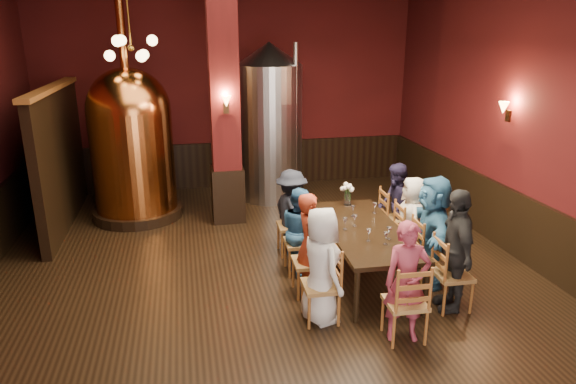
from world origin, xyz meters
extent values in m
plane|color=black|center=(0.00, 0.00, 0.00)|extent=(10.00, 10.00, 0.00)
cube|color=#490F10|center=(0.00, 5.00, 2.25)|extent=(8.00, 0.02, 4.50)
cube|color=#490F10|center=(4.00, 0.00, 2.25)|extent=(0.02, 10.00, 4.50)
cube|color=black|center=(3.96, 0.00, 0.50)|extent=(0.08, 9.90, 1.00)
cube|color=black|center=(0.00, 4.96, 0.50)|extent=(7.90, 0.08, 1.00)
cube|color=#490F10|center=(-0.30, 2.80, 2.25)|extent=(0.58, 0.58, 4.50)
cube|color=black|center=(-3.20, 3.20, 1.20)|extent=(0.22, 3.50, 2.40)
cube|color=black|center=(1.35, 0.06, 0.72)|extent=(1.08, 2.43, 0.06)
cylinder|color=black|center=(0.88, -1.07, 0.34)|extent=(0.07, 0.07, 0.69)
cylinder|color=black|center=(1.76, -1.09, 0.34)|extent=(0.07, 0.07, 0.69)
cylinder|color=black|center=(0.95, 1.21, 0.34)|extent=(0.07, 0.07, 0.69)
cylinder|color=black|center=(1.83, 1.18, 0.34)|extent=(0.07, 0.07, 0.69)
imported|color=silver|center=(0.47, -0.91, 0.72)|extent=(0.61, 0.80, 1.44)
imported|color=maroon|center=(0.49, -0.24, 0.71)|extent=(0.35, 0.52, 1.41)
imported|color=#2A5D8F|center=(0.52, 0.42, 0.64)|extent=(0.45, 0.68, 1.28)
imported|color=black|center=(0.54, 1.09, 0.68)|extent=(0.72, 0.98, 1.36)
imported|color=black|center=(2.17, -0.97, 0.79)|extent=(0.56, 0.98, 1.58)
imported|color=#306790|center=(2.19, -0.30, 0.78)|extent=(0.73, 1.51, 1.56)
imported|color=beige|center=(2.21, 0.36, 0.68)|extent=(0.58, 0.75, 1.35)
imported|color=#201C38|center=(2.24, 1.03, 0.69)|extent=(0.45, 0.72, 1.38)
imported|color=#903043|center=(1.30, -1.49, 0.71)|extent=(0.56, 0.41, 1.42)
cylinder|color=black|center=(-1.97, 3.31, 0.09)|extent=(1.66, 1.66, 0.18)
cylinder|color=#BB632B|center=(-1.97, 3.31, 1.11)|extent=(1.60, 1.60, 1.84)
sphere|color=#BB632B|center=(-1.97, 3.31, 2.03)|extent=(1.48, 1.48, 1.48)
cylinder|color=#BB632B|center=(-1.97, 3.31, 3.32)|extent=(0.15, 0.15, 1.20)
cylinder|color=#B2B2B7|center=(0.70, 3.99, 1.37)|extent=(1.58, 1.58, 2.73)
cone|color=#B2B2B7|center=(0.70, 3.99, 2.95)|extent=(1.31, 1.31, 0.44)
cylinder|color=#B2B2B7|center=(1.14, 3.55, 1.64)|extent=(0.09, 0.09, 3.06)
cylinder|color=white|center=(1.43, 1.06, 0.85)|extent=(0.11, 0.11, 0.19)
camera|label=1|loc=(-1.03, -6.25, 3.40)|focal=32.00mm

